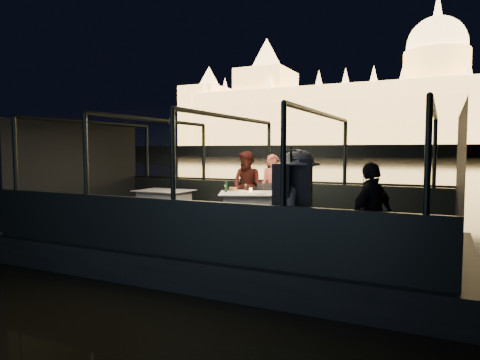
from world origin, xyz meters
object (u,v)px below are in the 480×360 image
at_px(passenger_stripe, 298,205).
at_px(passenger_dark, 372,210).
at_px(chair_port_right, 263,205).
at_px(dining_table_central, 254,211).
at_px(chair_port_left, 252,203).
at_px(dining_table_aft, 164,202).
at_px(person_woman_coral, 273,190).
at_px(wine_bottle, 226,185).
at_px(coat_stand, 291,203).
at_px(person_man_maroon, 247,189).

relative_size(passenger_stripe, passenger_dark, 1.11).
xyz_separation_m(chair_port_right, passenger_dark, (2.72, -2.74, 0.40)).
relative_size(dining_table_central, chair_port_left, 1.79).
xyz_separation_m(dining_table_aft, person_woman_coral, (2.66, 0.50, 0.36)).
distance_m(passenger_stripe, passenger_dark, 1.07).
bearing_deg(dining_table_central, person_woman_coral, 83.27).
relative_size(dining_table_aft, chair_port_right, 1.42).
xyz_separation_m(chair_port_left, passenger_stripe, (2.03, -2.87, 0.40)).
distance_m(chair_port_left, person_woman_coral, 0.58).
bearing_deg(wine_bottle, dining_table_aft, 166.22).
bearing_deg(chair_port_right, dining_table_central, -89.13).
distance_m(dining_table_aft, person_woman_coral, 2.73).
relative_size(coat_stand, wine_bottle, 6.11).
height_order(chair_port_left, coat_stand, coat_stand).
bearing_deg(chair_port_left, dining_table_aft, -174.28).
bearing_deg(dining_table_aft, chair_port_left, 8.60).
bearing_deg(person_woman_coral, chair_port_right, -126.55).
bearing_deg(chair_port_left, passenger_stripe, -57.64).
distance_m(coat_stand, person_woman_coral, 3.59).
bearing_deg(passenger_dark, dining_table_central, -102.80).
distance_m(coat_stand, passenger_dark, 1.12).
distance_m(dining_table_aft, wine_bottle, 2.08).
bearing_deg(person_woman_coral, chair_port_left, 175.93).
distance_m(dining_table_central, coat_stand, 2.93).
xyz_separation_m(coat_stand, wine_bottle, (-2.22, 2.26, 0.02)).
bearing_deg(coat_stand, chair_port_right, 119.50).
height_order(chair_port_left, wine_bottle, wine_bottle).
height_order(chair_port_left, chair_port_right, chair_port_right).
bearing_deg(person_woman_coral, passenger_dark, -74.62).
distance_m(person_woman_coral, passenger_stripe, 3.43).
bearing_deg(person_man_maroon, dining_table_central, -48.92).
height_order(coat_stand, person_man_maroon, coat_stand).
bearing_deg(passenger_dark, passenger_stripe, -68.15).
bearing_deg(chair_port_right, chair_port_left, 150.81).
bearing_deg(chair_port_left, person_man_maroon, 131.40).
bearing_deg(person_man_maroon, chair_port_right, -28.65).
distance_m(passenger_dark, wine_bottle, 3.98).
bearing_deg(passenger_stripe, person_woman_coral, 10.92).
height_order(dining_table_aft, chair_port_left, chair_port_left).
bearing_deg(wine_bottle, dining_table_central, 11.96).
relative_size(chair_port_right, wine_bottle, 3.29).
height_order(chair_port_left, person_man_maroon, person_man_maroon).
bearing_deg(person_woman_coral, dining_table_central, -121.34).
bearing_deg(wine_bottle, person_man_maroon, 88.02).
distance_m(chair_port_left, chair_port_right, 0.44).
relative_size(chair_port_right, coat_stand, 0.54).
relative_size(person_man_maroon, passenger_dark, 1.09).
xyz_separation_m(chair_port_right, person_woman_coral, (0.09, 0.41, 0.30)).
relative_size(dining_table_aft, passenger_stripe, 0.78).
xyz_separation_m(chair_port_left, passenger_dark, (3.10, -2.97, 0.40)).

